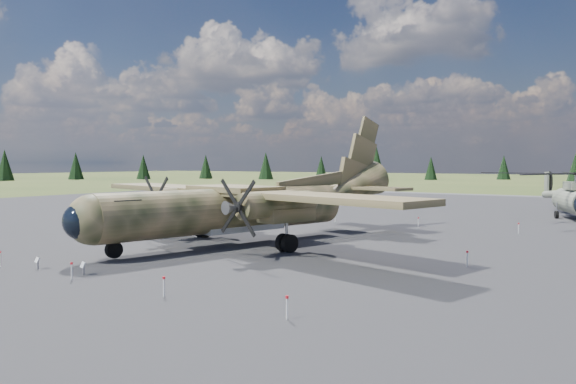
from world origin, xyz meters
The scene contains 8 objects.
ground centered at (0.00, 0.00, 0.00)m, with size 500.00×500.00×0.00m, color brown.
apron centered at (0.00, 10.00, 0.00)m, with size 120.00×120.00×0.04m, color #5E5D63.
transport_plane centered at (1.55, 0.56, 2.83)m, with size 29.63×26.52×9.84m.
helicopter_near centered at (18.31, 30.15, 3.23)m, with size 23.32×23.32×4.56m.
info_placard_left centered at (-1.85, -12.77, 0.41)m, with size 0.42×0.25×0.62m.
info_placard_right centered at (1.43, -12.45, 0.44)m, with size 0.45×0.31×0.66m.
barrier_fence centered at (-0.46, -0.08, 0.51)m, with size 33.12×29.62×0.85m.
treeline centered at (-3.22, -6.35, 4.77)m, with size 324.00×331.14×11.00m.
Camera 1 is at (24.59, -29.66, 5.48)m, focal length 35.00 mm.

